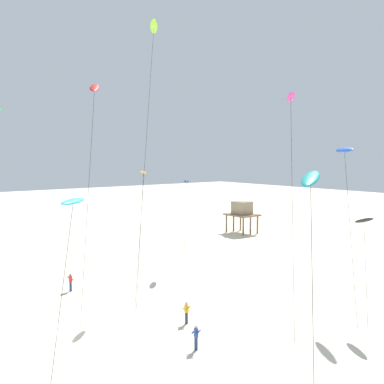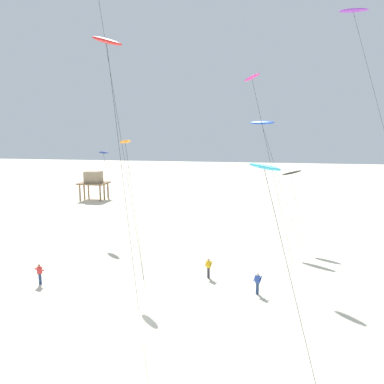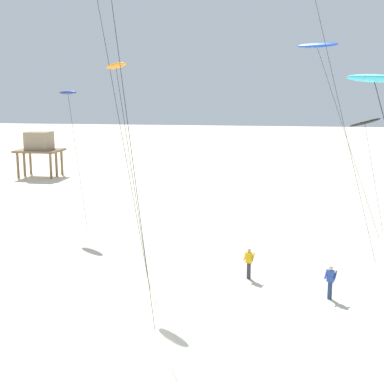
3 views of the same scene
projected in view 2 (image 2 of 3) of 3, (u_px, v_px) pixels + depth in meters
The scene contains 13 objects.
ground_plane at pixel (119, 325), 21.38m from camera, with size 260.00×260.00×0.00m, color beige.
kite_purple at pixel (354, 13), 34.84m from camera, with size 7.58×7.10×24.69m.
kite_cyan at pixel (265, 170), 15.86m from camera, with size 3.71×3.84×10.50m.
kite_blue at pixel (262, 123), 38.82m from camera, with size 6.03×5.67×13.47m.
kite_red at pixel (107, 43), 22.64m from camera, with size 4.42×3.92×18.58m.
kite_black at pixel (292, 173), 36.94m from camera, with size 2.60×2.18×8.16m.
kite_navy at pixel (104, 153), 39.55m from camera, with size 2.81×2.68×9.93m.
kite_magenta at pixel (253, 81), 32.76m from camera, with size 5.22×5.14×17.58m.
kite_orange at pixel (125, 144), 28.69m from camera, with size 3.02×2.97×11.46m.
kite_flyer_nearest at pixel (209, 268), 28.28m from camera, with size 0.61×0.59×1.67m.
kite_flyer_middle at pixel (258, 283), 25.37m from camera, with size 0.66×0.64×1.67m.
kite_flyer_furthest at pixel (40, 274), 27.06m from camera, with size 0.54×0.51×1.67m.
stilt_house at pixel (94, 179), 62.31m from camera, with size 4.94×3.99×5.18m.
Camera 2 is at (8.24, -18.47, 11.77)m, focal length 31.93 mm.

